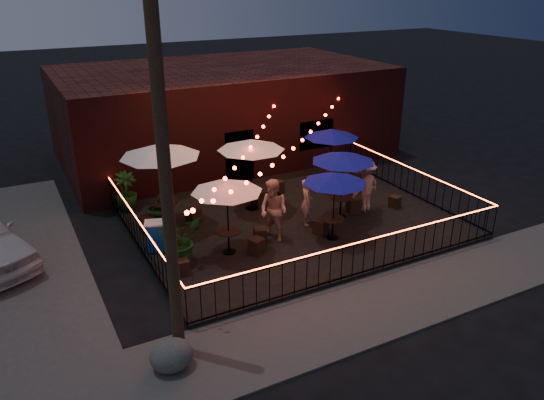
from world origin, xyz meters
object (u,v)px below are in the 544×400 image
Objects in this scene: boulder at (172,355)px; cafe_table_5 at (332,134)px; cafe_table_2 at (335,179)px; cooler at (157,235)px; utility_pole at (166,183)px; cafe_table_0 at (227,187)px; cafe_table_3 at (251,146)px; cafe_table_4 at (343,158)px; cafe_table_1 at (160,151)px.

cafe_table_5 is at bearing 39.38° from boulder.
cafe_table_2 is 2.81× the size of cooler.
utility_pole is 3.24× the size of cafe_table_0.
cafe_table_4 is (2.33, -2.00, -0.20)m from cafe_table_3.
cafe_table_5 is at bearing 57.76° from cafe_table_2.
cooler is at bearing -159.57° from cafe_table_3.
cafe_table_4 is (5.40, -2.07, -0.43)m from cafe_table_1.
cafe_table_4 reaches higher than cooler.
cafe_table_4 is at bearing 47.15° from cafe_table_2.
cafe_table_1 is at bearing 142.66° from cafe_table_2.
cafe_table_1 is 1.14× the size of cafe_table_4.
cafe_table_4 is 6.34m from cooler.
cafe_table_5 is 7.79m from cooler.
cafe_table_4 reaches higher than boulder.
cafe_table_3 is at bearing 110.88° from cafe_table_2.
cafe_table_1 reaches higher than cafe_table_0.
boulder is (-4.98, -6.47, -2.08)m from cafe_table_3.
cafe_table_0 is 4.35m from cafe_table_4.
cafe_table_3 is 3.08m from cafe_table_4.
cafe_table_3 is (4.66, 6.01, -1.56)m from utility_pole.
utility_pole reaches higher than cooler.
cafe_table_1 reaches higher than cafe_table_3.
cafe_table_2 is at bearing -0.62° from cooler.
cafe_table_4 reaches higher than cafe_table_5.
cafe_table_2 is at bearing 25.52° from utility_pole.
cafe_table_0 is 3.27m from cafe_table_2.
cafe_table_3 is 3.35× the size of cooler.
utility_pole is 8.25m from cafe_table_4.
cafe_table_3 is at bearing 52.43° from boulder.
cafe_table_5 is (6.66, 0.50, -0.46)m from cafe_table_1.
cafe_table_0 is at bearing 52.57° from boulder.
cafe_table_4 is 0.94× the size of cafe_table_5.
utility_pole is 6.79m from cafe_table_2.
cafe_table_4 is (1.11, 1.20, 0.14)m from cafe_table_2.
cafe_table_4 is at bearing 29.81° from utility_pole.
cafe_table_3 is 1.16× the size of cafe_table_5.
utility_pole is 8.83× the size of boulder.
cafe_table_2 is at bearing -132.85° from cafe_table_4.
cafe_table_1 is 5.42m from cafe_table_2.
cafe_table_1 is (1.60, 6.08, -1.32)m from utility_pole.
cafe_table_3 is at bearing 39.64° from cooler.
cooler is (-0.70, -1.47, -2.07)m from cafe_table_1.
utility_pole is at bearing -141.47° from cafe_table_5.
cafe_table_1 is 0.93× the size of cafe_table_3.
cafe_table_4 is at bearing 13.60° from cooler.
cafe_table_4 is at bearing -20.99° from cafe_table_1.
cafe_table_3 is at bearing 52.21° from cafe_table_0.
cafe_table_3 is 3.65m from cafe_table_5.
cafe_table_3 reaches higher than cafe_table_2.
cafe_table_4 is 8.77m from boulder.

